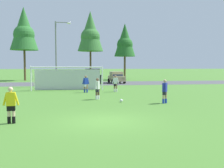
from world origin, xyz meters
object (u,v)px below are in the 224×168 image
Objects in this scene: soccer_ball at (121,101)px; player_striker_near at (97,89)px; parked_car_slot_far_left at (50,78)px; referee at (11,105)px; player_defender_far at (165,91)px; parked_car_slot_center at (116,77)px; player_midfield_center at (115,84)px; soccer_goal at (68,78)px; parked_car_slot_center_left at (93,76)px; player_winger_left at (86,84)px; street_lamp at (57,53)px; parked_car_slot_left at (72,78)px.

player_striker_near reaches higher than soccer_ball.
referee is at bearing -89.44° from parked_car_slot_far_left.
referee is 10.21m from player_defender_far.
parked_car_slot_far_left is at bearing -172.83° from parked_car_slot_center.
player_midfield_center is 13.76m from parked_car_slot_far_left.
parked_car_slot_far_left is 9.66m from parked_car_slot_center.
player_midfield_center is at bearing -31.14° from soccer_goal.
parked_car_slot_center is at bearing 75.66° from player_striker_near.
soccer_goal is 1.59× the size of parked_car_slot_center_left.
player_midfield_center is 12.91m from parked_car_slot_center_left.
player_winger_left is (-2.13, 7.02, 0.71)m from soccer_ball.
soccer_ball is 10.86m from soccer_goal.
player_striker_near is at bearing 58.70° from referee.
soccer_goal is (-3.90, 10.07, 1.18)m from soccer_ball.
referee is 14.87m from player_midfield_center.
soccer_goal reaches higher than player_defender_far.
soccer_ball is 8.56m from referee.
street_lamp reaches higher than player_winger_left.
player_striker_near is 0.21× the size of street_lamp.
street_lamp is (-1.80, -5.26, 3.26)m from parked_car_slot_left.
soccer_ball is at bearing 43.87° from referee.
soccer_goal is 5.53m from player_midfield_center.
referee is at bearing -136.13° from soccer_ball.
parked_car_slot_left is (-3.37, 19.86, 0.77)m from soccer_ball.
player_midfield_center reaches higher than soccer_ball.
soccer_ball is 7.37m from player_winger_left.
street_lamp is (-3.63, 12.91, 3.31)m from player_striker_near.
player_midfield_center is 0.38× the size of parked_car_slot_far_left.
soccer_ball is 0.03× the size of soccer_goal.
player_midfield_center is (2.35, 5.53, 0.00)m from player_striker_near.
parked_car_slot_far_left and parked_car_slot_center have the same top height.
soccer_goal is 4.57× the size of player_defender_far.
parked_car_slot_left is at bearing 71.14° from street_lamp.
player_midfield_center is 2.95m from player_winger_left.
soccer_ball is at bearing -80.38° from parked_car_slot_left.
street_lamp reaches higher than player_midfield_center.
player_winger_left is at bearing 106.85° from soccer_ball.
referee is at bearing -98.03° from soccer_goal.
soccer_goal is 0.94× the size of street_lamp.
parked_car_slot_left is 0.90× the size of parked_car_slot_center_left.
referee is 25.92m from parked_car_slot_left.
parked_car_slot_far_left is (-4.27, 11.92, 0.05)m from player_winger_left.
parked_car_slot_far_left reaches higher than player_defender_far.
parked_car_slot_far_left is 0.54× the size of street_lamp.
parked_car_slot_center is at bearing 33.62° from street_lamp.
player_winger_left is 0.39× the size of parked_car_slot_left.
player_striker_near is 0.39× the size of parked_car_slot_left.
street_lamp is (-7.99, 15.65, 3.31)m from player_defender_far.
parked_car_slot_center_left reaches higher than soccer_ball.
street_lamp is (-3.04, 7.58, 3.31)m from player_winger_left.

